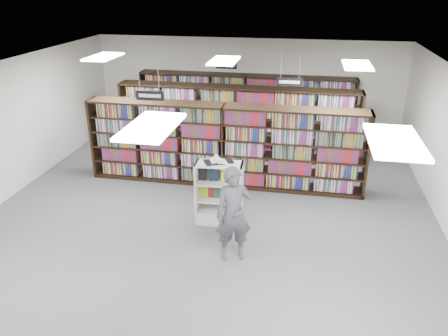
% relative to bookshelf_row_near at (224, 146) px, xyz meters
% --- Properties ---
extents(floor, '(12.00, 12.00, 0.00)m').
position_rel_bookshelf_row_near_xyz_m(floor, '(0.00, -2.00, -1.05)').
color(floor, '#4A494E').
rests_on(floor, ground).
extents(ceiling, '(10.00, 12.00, 0.10)m').
position_rel_bookshelf_row_near_xyz_m(ceiling, '(0.00, -2.00, 2.15)').
color(ceiling, silver).
rests_on(ceiling, wall_back).
extents(wall_back, '(10.00, 0.10, 3.20)m').
position_rel_bookshelf_row_near_xyz_m(wall_back, '(0.00, 4.00, 0.55)').
color(wall_back, silver).
rests_on(wall_back, ground).
extents(bookshelf_row_near, '(7.00, 0.60, 2.10)m').
position_rel_bookshelf_row_near_xyz_m(bookshelf_row_near, '(0.00, 0.00, 0.00)').
color(bookshelf_row_near, black).
rests_on(bookshelf_row_near, floor).
extents(bookshelf_row_mid, '(7.00, 0.60, 2.10)m').
position_rel_bookshelf_row_near_xyz_m(bookshelf_row_mid, '(0.00, 2.00, 0.00)').
color(bookshelf_row_mid, black).
rests_on(bookshelf_row_mid, floor).
extents(bookshelf_row_far, '(7.00, 0.60, 2.10)m').
position_rel_bookshelf_row_near_xyz_m(bookshelf_row_far, '(0.00, 3.70, 0.00)').
color(bookshelf_row_far, black).
rests_on(bookshelf_row_far, floor).
extents(aisle_sign_left, '(0.65, 0.02, 0.80)m').
position_rel_bookshelf_row_near_xyz_m(aisle_sign_left, '(-1.50, -1.00, 1.48)').
color(aisle_sign_left, '#B2B2B7').
rests_on(aisle_sign_left, ceiling).
extents(aisle_sign_right, '(0.65, 0.02, 0.80)m').
position_rel_bookshelf_row_near_xyz_m(aisle_sign_right, '(1.50, 1.00, 1.48)').
color(aisle_sign_right, '#B2B2B7').
rests_on(aisle_sign_right, ceiling).
extents(aisle_sign_center, '(0.65, 0.02, 0.80)m').
position_rel_bookshelf_row_near_xyz_m(aisle_sign_center, '(-0.50, 3.00, 1.48)').
color(aisle_sign_center, '#B2B2B7').
rests_on(aisle_sign_center, ceiling).
extents(troffer_front_center, '(0.60, 1.20, 0.04)m').
position_rel_bookshelf_row_near_xyz_m(troffer_front_center, '(0.00, -5.00, 2.11)').
color(troffer_front_center, white).
rests_on(troffer_front_center, ceiling).
extents(troffer_front_right, '(0.60, 1.20, 0.04)m').
position_rel_bookshelf_row_near_xyz_m(troffer_front_right, '(3.00, -5.00, 2.11)').
color(troffer_front_right, white).
rests_on(troffer_front_right, ceiling).
extents(troffer_back_left, '(0.60, 1.20, 0.04)m').
position_rel_bookshelf_row_near_xyz_m(troffer_back_left, '(-3.00, 0.00, 2.11)').
color(troffer_back_left, white).
rests_on(troffer_back_left, ceiling).
extents(troffer_back_center, '(0.60, 1.20, 0.04)m').
position_rel_bookshelf_row_near_xyz_m(troffer_back_center, '(0.00, 0.00, 2.11)').
color(troffer_back_center, white).
rests_on(troffer_back_center, ceiling).
extents(troffer_back_right, '(0.60, 1.20, 0.04)m').
position_rel_bookshelf_row_near_xyz_m(troffer_back_right, '(3.00, 0.00, 2.11)').
color(troffer_back_right, white).
rests_on(troffer_back_right, ceiling).
extents(endcap_display, '(1.01, 0.54, 1.39)m').
position_rel_bookshelf_row_near_xyz_m(endcap_display, '(0.26, -1.89, -0.58)').
color(endcap_display, silver).
rests_on(endcap_display, floor).
extents(open_book, '(0.69, 0.57, 0.13)m').
position_rel_bookshelf_row_near_xyz_m(open_book, '(0.23, -1.85, 0.37)').
color(open_book, black).
rests_on(open_book, endcap_display).
extents(shopper, '(0.78, 0.64, 1.86)m').
position_rel_bookshelf_row_near_xyz_m(shopper, '(0.79, -3.19, -0.12)').
color(shopper, '#4F4954').
rests_on(shopper, floor).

